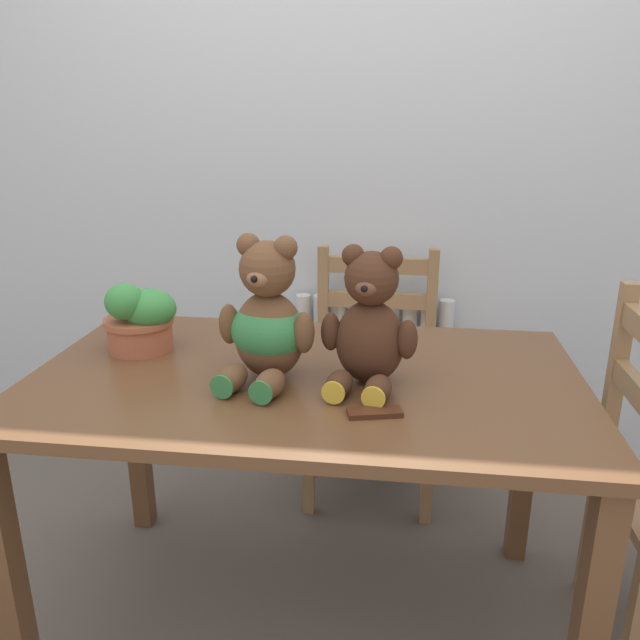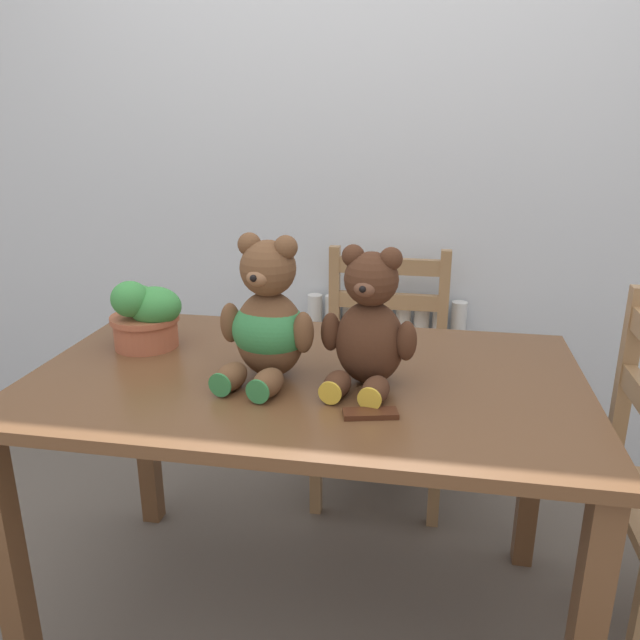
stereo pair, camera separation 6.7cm
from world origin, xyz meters
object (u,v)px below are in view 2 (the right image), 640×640
object	(u,v)px
potted_plant	(145,315)
wooden_chair_behind	(383,374)
teddy_bear_right	(369,327)
chocolate_bar	(370,414)
teddy_bear_left	(268,322)

from	to	relation	value
potted_plant	wooden_chair_behind	bearing A→B (deg)	46.47
teddy_bear_right	potted_plant	distance (m)	0.65
chocolate_bar	potted_plant	bearing A→B (deg)	154.57
teddy_bear_right	chocolate_bar	size ratio (longest dim) A/B	2.85
teddy_bear_right	potted_plant	xyz separation A→B (m)	(-0.63, 0.14, -0.05)
potted_plant	chocolate_bar	bearing A→B (deg)	-25.43
wooden_chair_behind	chocolate_bar	size ratio (longest dim) A/B	7.66
wooden_chair_behind	teddy_bear_left	size ratio (longest dim) A/B	2.55
wooden_chair_behind	chocolate_bar	world-z (taller)	wooden_chair_behind
wooden_chair_behind	chocolate_bar	bearing A→B (deg)	92.61
teddy_bear_right	potted_plant	bearing A→B (deg)	-2.82
teddy_bear_left	chocolate_bar	distance (m)	0.35
teddy_bear_left	teddy_bear_right	bearing A→B (deg)	-169.22
teddy_bear_left	chocolate_bar	size ratio (longest dim) A/B	3.01
wooden_chair_behind	chocolate_bar	xyz separation A→B (m)	(0.04, -0.96, 0.32)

